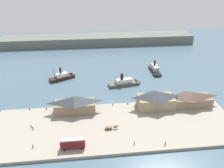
{
  "coord_description": "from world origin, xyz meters",
  "views": [
    {
      "loc": [
        -11.24,
        -104.97,
        63.47
      ],
      "look_at": [
        2.71,
        17.53,
        2.0
      ],
      "focal_mm": 36.67,
      "sensor_mm": 36.0,
      "label": 1
    }
  ],
  "objects": [
    {
      "name": "ferry_approaching_west",
      "position": [
        34.75,
        35.15,
        1.72
      ],
      "size": [
        5.09,
        18.49,
        9.27
      ],
      "color": "#23282D",
      "rests_on": "ground"
    },
    {
      "name": "seawall_edge",
      "position": [
        0.0,
        -3.6,
        0.5
      ],
      "size": [
        110.0,
        0.8,
        1.0
      ],
      "primitive_type": "cube",
      "color": "gray",
      "rests_on": "ground"
    },
    {
      "name": "mooring_post_center_west",
      "position": [
        8.38,
        -5.24,
        1.65
      ],
      "size": [
        0.44,
        0.44,
        0.9
      ],
      "primitive_type": "cylinder",
      "color": "black",
      "rests_on": "quay_promenade"
    },
    {
      "name": "street_tram",
      "position": [
        -18.55,
        -34.93,
        3.75
      ],
      "size": [
        9.48,
        2.72,
        4.37
      ],
      "color": "maroon",
      "rests_on": "quay_promenade"
    },
    {
      "name": "mooring_post_center_east",
      "position": [
        -32.93,
        -5.42,
        1.65
      ],
      "size": [
        0.44,
        0.44,
        0.9
      ],
      "primitive_type": "cylinder",
      "color": "black",
      "rests_on": "quay_promenade"
    },
    {
      "name": "pedestrian_walking_west",
      "position": [
        17.75,
        -37.29,
        2.01
      ],
      "size": [
        0.44,
        0.44,
        1.78
      ],
      "color": "#6B5B4C",
      "rests_on": "quay_promenade"
    },
    {
      "name": "ferry_shed_east_terminal",
      "position": [
        -18.41,
        -8.88,
        5.25
      ],
      "size": [
        19.83,
        8.69,
        7.99
      ],
      "color": "#847056",
      "rests_on": "quay_promenade"
    },
    {
      "name": "horse_cart",
      "position": [
        -2.42,
        -24.82,
        2.13
      ],
      "size": [
        5.92,
        1.37,
        1.87
      ],
      "color": "brown",
      "rests_on": "quay_promenade"
    },
    {
      "name": "pedestrian_near_cart",
      "position": [
        5.73,
        -35.46,
        1.91
      ],
      "size": [
        0.39,
        0.39,
        1.57
      ],
      "color": "#6B5B4C",
      "rests_on": "quay_promenade"
    },
    {
      "name": "ground_plane",
      "position": [
        0.0,
        0.0,
        0.0
      ],
      "size": [
        320.0,
        320.0,
        0.0
      ],
      "primitive_type": "plane",
      "color": "#476070"
    },
    {
      "name": "quay_promenade",
      "position": [
        0.0,
        -22.0,
        0.6
      ],
      "size": [
        110.0,
        36.0,
        1.2
      ],
      "primitive_type": "cube",
      "color": "#9E9384",
      "rests_on": "ground"
    },
    {
      "name": "ferry_outer_harbor",
      "position": [
        -26.85,
        32.7,
        1.58
      ],
      "size": [
        17.59,
        11.95,
        9.95
      ],
      "color": "black",
      "rests_on": "ground"
    },
    {
      "name": "far_headland",
      "position": [
        0.0,
        110.0,
        4.0
      ],
      "size": [
        180.0,
        24.0,
        8.0
      ],
      "primitive_type": "cube",
      "color": "#60665B",
      "rests_on": "ground"
    },
    {
      "name": "mooring_post_east",
      "position": [
        -41.06,
        -4.95,
        1.65
      ],
      "size": [
        0.44,
        0.44,
        0.9
      ],
      "primitive_type": "cylinder",
      "color": "black",
      "rests_on": "quay_promenade"
    },
    {
      "name": "pedestrian_near_west_shed",
      "position": [
        -36.35,
        -21.28,
        1.94
      ],
      "size": [
        0.4,
        0.4,
        1.63
      ],
      "color": "#232328",
      "rests_on": "quay_promenade"
    },
    {
      "name": "ferry_shed_west_terminal",
      "position": [
        39.56,
        -9.55,
        4.74
      ],
      "size": [
        21.62,
        8.81,
        6.97
      ],
      "color": "#847056",
      "rests_on": "quay_promenade"
    },
    {
      "name": "pedestrian_walking_east",
      "position": [
        -34.12,
        -33.01,
        2.0
      ],
      "size": [
        0.44,
        0.44,
        1.76
      ],
      "color": "#6B5B4C",
      "rests_on": "quay_promenade"
    },
    {
      "name": "ferry_moored_west",
      "position": [
        12.22,
        19.29,
        1.56
      ],
      "size": [
        21.23,
        8.15,
        9.17
      ],
      "color": "#514C47",
      "rests_on": "ground"
    },
    {
      "name": "ferry_shed_customs_shed",
      "position": [
        21.68,
        -9.39,
        5.82
      ],
      "size": [
        18.28,
        10.13,
        9.1
      ],
      "color": "#998466",
      "rests_on": "quay_promenade"
    },
    {
      "name": "pedestrian_near_east_shed",
      "position": [
        -37.54,
        -19.57,
        1.96
      ],
      "size": [
        0.41,
        0.41,
        1.66
      ],
      "color": "#6B5B4C",
      "rests_on": "quay_promenade"
    },
    {
      "name": "mooring_post_west",
      "position": [
        0.52,
        -5.31,
        1.65
      ],
      "size": [
        0.44,
        0.44,
        0.9
      ],
      "primitive_type": "cylinder",
      "color": "black",
      "rests_on": "quay_promenade"
    }
  ]
}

